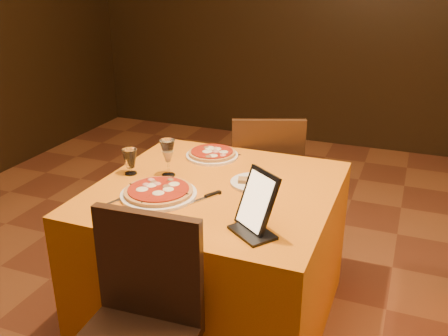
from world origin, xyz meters
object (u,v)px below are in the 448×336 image
at_px(wine_glass, 168,158).
at_px(main_table, 216,255).
at_px(chair_main_far, 265,180).
at_px(water_glass, 130,162).
at_px(pizza_near, 159,193).
at_px(tablet, 257,201).
at_px(pizza_far, 212,154).

bearing_deg(wine_glass, main_table, -8.11).
distance_m(chair_main_far, water_glass, 1.01).
distance_m(main_table, pizza_near, 0.48).
bearing_deg(chair_main_far, tablet, 84.25).
height_order(wine_glass, tablet, tablet).
distance_m(pizza_far, wine_glass, 0.34).
height_order(main_table, pizza_near, pizza_near).
distance_m(main_table, tablet, 0.66).
height_order(pizza_near, tablet, tablet).
bearing_deg(water_glass, pizza_far, 52.53).
bearing_deg(water_glass, tablet, -21.51).
bearing_deg(pizza_near, pizza_far, 86.55).
relative_size(main_table, tablet, 4.51).
xyz_separation_m(wine_glass, tablet, (0.57, -0.35, 0.03)).
height_order(chair_main_far, pizza_near, chair_main_far).
distance_m(chair_main_far, wine_glass, 0.91).
bearing_deg(pizza_far, chair_main_far, 69.43).
bearing_deg(main_table, wine_glass, 171.89).
relative_size(pizza_far, wine_glass, 1.50).
bearing_deg(water_glass, pizza_near, -34.63).
bearing_deg(tablet, water_glass, -164.60).
bearing_deg(main_table, pizza_far, 115.31).
distance_m(wine_glass, tablet, 0.67).
relative_size(chair_main_far, pizza_near, 2.62).
bearing_deg(main_table, water_glass, -178.42).
height_order(wine_glass, water_glass, wine_glass).
relative_size(chair_main_far, tablet, 3.73).
xyz_separation_m(main_table, pizza_far, (-0.17, 0.36, 0.39)).
relative_size(wine_glass, water_glass, 1.46).
height_order(pizza_near, wine_glass, wine_glass).
distance_m(pizza_near, pizza_far, 0.55).
xyz_separation_m(chair_main_far, pizza_far, (-0.17, -0.45, 0.31)).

